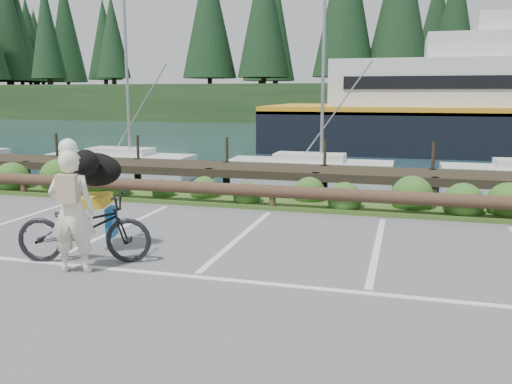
# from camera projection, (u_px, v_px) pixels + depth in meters

# --- Properties ---
(ground) EXTENTS (72.00, 72.00, 0.00)m
(ground) POSITION_uv_depth(u_px,v_px,m) (204.00, 269.00, 8.61)
(ground) COLOR #555558
(harbor_backdrop) EXTENTS (170.00, 160.00, 30.00)m
(harbor_backdrop) POSITION_uv_depth(u_px,v_px,m) (390.00, 111.00, 82.88)
(harbor_backdrop) COLOR #19333E
(harbor_backdrop) RESTS_ON ground
(vegetation_strip) EXTENTS (34.00, 1.60, 0.10)m
(vegetation_strip) POSITION_uv_depth(u_px,v_px,m) (279.00, 202.00, 13.63)
(vegetation_strip) COLOR #3D5B21
(vegetation_strip) RESTS_ON ground
(log_rail) EXTENTS (32.00, 0.30, 0.60)m
(log_rail) POSITION_uv_depth(u_px,v_px,m) (272.00, 210.00, 12.97)
(log_rail) COLOR #443021
(log_rail) RESTS_ON ground
(bicycle) EXTENTS (2.32, 1.31, 1.15)m
(bicycle) POSITION_uv_depth(u_px,v_px,m) (84.00, 228.00, 8.88)
(bicycle) COLOR black
(bicycle) RESTS_ON ground
(cyclist) EXTENTS (0.80, 0.63, 1.93)m
(cyclist) POSITION_uv_depth(u_px,v_px,m) (72.00, 212.00, 8.31)
(cyclist) COLOR #EEE9C9
(cyclist) RESTS_ON ground
(dog) EXTENTS (0.74, 1.11, 0.59)m
(dog) POSITION_uv_depth(u_px,v_px,m) (94.00, 169.00, 9.42)
(dog) COLOR black
(dog) RESTS_ON bicycle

